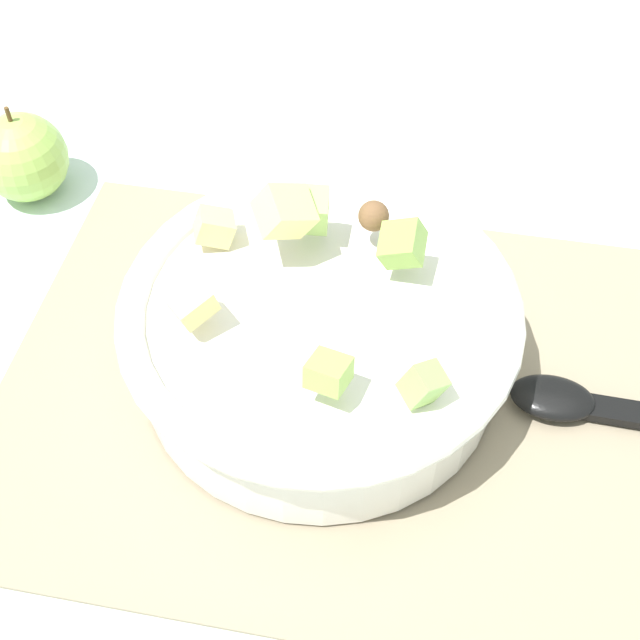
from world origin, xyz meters
The scene contains 5 objects.
ground_plane centered at (0.00, 0.00, 0.00)m, with size 2.40×2.40×0.00m, color silver.
placemat centered at (0.00, 0.00, 0.00)m, with size 0.46×0.35×0.01m, color gray.
salad_bowl centered at (-0.02, 0.01, 0.05)m, with size 0.26×0.26×0.12m.
serving_spoon centered at (0.18, 0.01, 0.01)m, with size 0.22×0.04×0.01m.
whole_apple centered at (-0.29, 0.15, 0.04)m, with size 0.07×0.07×0.08m.
Camera 1 is at (0.05, -0.34, 0.48)m, focal length 48.24 mm.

